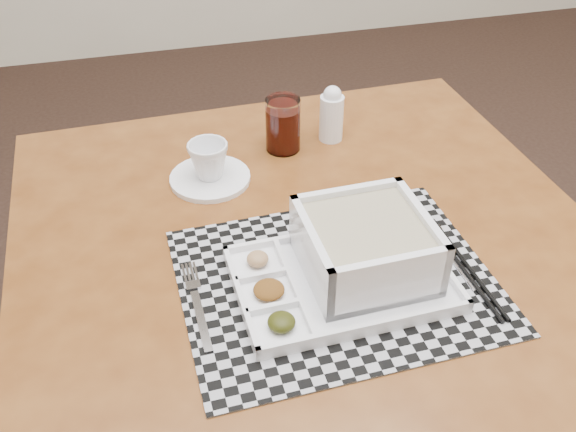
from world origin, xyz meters
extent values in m
plane|color=black|center=(0.00, 0.00, 0.00)|extent=(5.00, 5.00, 0.00)
cube|color=#582B10|center=(-0.34, -0.05, 0.71)|extent=(0.99, 0.99, 0.04)
cylinder|color=#582B10|center=(-0.78, 0.38, 0.34)|extent=(0.05, 0.05, 0.69)
cylinder|color=#582B10|center=(0.09, 0.40, 0.34)|extent=(0.05, 0.05, 0.69)
cube|color=#582B10|center=(-0.35, 0.37, 0.65)|extent=(0.83, 0.05, 0.08)
cube|color=#582B10|center=(-0.75, -0.06, 0.65)|extent=(0.05, 0.83, 0.08)
cube|color=#582B10|center=(0.08, -0.03, 0.65)|extent=(0.05, 0.83, 0.08)
cube|color=#A4A4AB|center=(-0.33, -0.15, 0.73)|extent=(0.48, 0.39, 0.00)
cube|color=white|center=(-0.32, -0.16, 0.73)|extent=(0.33, 0.23, 0.01)
cube|color=white|center=(-0.33, -0.06, 0.74)|extent=(0.32, 0.02, 0.01)
cube|color=white|center=(-0.32, -0.27, 0.74)|extent=(0.32, 0.02, 0.01)
cube|color=white|center=(-0.48, -0.17, 0.74)|extent=(0.01, 0.22, 0.01)
cube|color=white|center=(-0.17, -0.16, 0.74)|extent=(0.01, 0.22, 0.01)
cube|color=white|center=(-0.40, -0.17, 0.74)|extent=(0.01, 0.20, 0.01)
cube|color=white|center=(-0.44, -0.20, 0.74)|extent=(0.08, 0.01, 0.01)
cube|color=white|center=(-0.44, -0.13, 0.74)|extent=(0.08, 0.01, 0.01)
ellipsoid|color=black|center=(-0.44, -0.24, 0.75)|extent=(0.04, 0.04, 0.02)
ellipsoid|color=#4C2A0C|center=(-0.44, -0.17, 0.75)|extent=(0.05, 0.05, 0.02)
ellipsoid|color=#976B45|center=(-0.44, -0.10, 0.75)|extent=(0.03, 0.03, 0.02)
cube|color=white|center=(-0.28, -0.15, 0.74)|extent=(0.19, 0.19, 0.01)
cube|color=white|center=(-0.29, -0.06, 0.78)|extent=(0.18, 0.02, 0.09)
cube|color=white|center=(-0.28, -0.24, 0.78)|extent=(0.18, 0.02, 0.09)
cube|color=white|center=(-0.37, -0.15, 0.78)|extent=(0.02, 0.18, 0.09)
cube|color=white|center=(-0.20, -0.15, 0.78)|extent=(0.02, 0.18, 0.09)
cube|color=tan|center=(-0.28, -0.15, 0.78)|extent=(0.17, 0.17, 0.08)
cube|color=silver|center=(-0.54, -0.19, 0.73)|extent=(0.01, 0.12, 0.00)
cube|color=silver|center=(-0.54, -0.11, 0.73)|extent=(0.02, 0.02, 0.00)
cube|color=silver|center=(-0.55, -0.08, 0.73)|extent=(0.00, 0.04, 0.00)
cube|color=silver|center=(-0.55, -0.08, 0.73)|extent=(0.00, 0.04, 0.00)
cube|color=silver|center=(-0.54, -0.08, 0.73)|extent=(0.00, 0.04, 0.00)
cube|color=silver|center=(-0.53, -0.08, 0.73)|extent=(0.00, 0.04, 0.00)
cube|color=silver|center=(-0.13, -0.17, 0.73)|extent=(0.01, 0.12, 0.00)
ellipsoid|color=silver|center=(-0.14, -0.08, 0.73)|extent=(0.04, 0.06, 0.01)
cylinder|color=black|center=(-0.13, -0.18, 0.73)|extent=(0.01, 0.24, 0.01)
cylinder|color=black|center=(-0.12, -0.18, 0.73)|extent=(0.01, 0.24, 0.01)
cylinder|color=white|center=(-0.47, 0.16, 0.73)|extent=(0.15, 0.15, 0.01)
imported|color=white|center=(-0.47, 0.16, 0.77)|extent=(0.10, 0.10, 0.07)
cylinder|color=white|center=(-0.31, 0.24, 0.78)|extent=(0.07, 0.07, 0.11)
cylinder|color=#3C0904|center=(-0.31, 0.24, 0.77)|extent=(0.06, 0.06, 0.09)
cylinder|color=white|center=(-0.21, 0.25, 0.77)|extent=(0.05, 0.05, 0.09)
sphere|color=white|center=(-0.21, 0.25, 0.82)|extent=(0.04, 0.04, 0.04)
camera|label=1|loc=(-0.58, -0.83, 1.41)|focal=40.00mm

